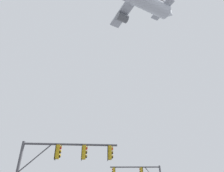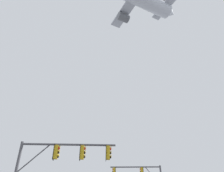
% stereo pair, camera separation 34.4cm
% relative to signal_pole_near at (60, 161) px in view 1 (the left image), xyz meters
% --- Properties ---
extents(signal_pole_near, '(6.51, 1.09, 5.84)m').
position_rel_signal_pole_near_xyz_m(signal_pole_near, '(0.00, 0.00, 0.00)').
color(signal_pole_near, '#4C4C51').
rests_on(signal_pole_near, ground).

